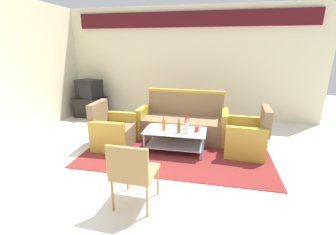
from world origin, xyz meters
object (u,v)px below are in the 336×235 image
object	(u,v)px
cup	(197,129)
wicker_chair	(132,170)
bottle_orange	(164,125)
couch	(183,123)
armchair_left	(113,132)
bottle_red	(186,123)
bottle_brown	(179,128)
bottle_clear	(187,128)
television	(89,89)
coffee_table	(175,137)
tv_stand	(91,107)
armchair_right	(247,138)

from	to	relation	value
cup	wicker_chair	world-z (taller)	wicker_chair
bottle_orange	couch	bearing A→B (deg)	72.13
armchair_left	bottle_red	size ratio (longest dim) A/B	2.96
bottle_brown	cup	bearing A→B (deg)	21.83
bottle_clear	wicker_chair	bearing A→B (deg)	-106.14
armchair_left	television	world-z (taller)	television
coffee_table	tv_stand	xyz separation A→B (m)	(-2.65, 1.73, -0.01)
wicker_chair	tv_stand	bearing A→B (deg)	128.23
bottle_brown	couch	bearing A→B (deg)	93.03
coffee_table	bottle_red	size ratio (longest dim) A/B	3.83
bottle_red	cup	xyz separation A→B (m)	(0.19, -0.09, -0.06)
armchair_right	bottle_orange	size ratio (longest dim) A/B	3.22
bottle_orange	bottle_brown	world-z (taller)	bottle_orange
armchair_left	bottle_brown	bearing A→B (deg)	84.98
armchair_left	armchair_right	world-z (taller)	same
wicker_chair	armchair_left	bearing A→B (deg)	123.75
bottle_orange	bottle_clear	distance (m)	0.43
bottle_red	cup	world-z (taller)	bottle_red
bottle_red	bottle_orange	bearing A→B (deg)	-161.67
armchair_left	bottle_clear	xyz separation A→B (m)	(1.42, -0.11, 0.22)
armchair_left	coffee_table	bearing A→B (deg)	90.22
bottle_orange	bottle_brown	distance (m)	0.30
bottle_clear	wicker_chair	distance (m)	1.56
armchair_left	coffee_table	distance (m)	1.20
armchair_right	television	xyz separation A→B (m)	(-3.91, 1.54, 0.47)
armchair_right	cup	size ratio (longest dim) A/B	8.50
coffee_table	television	xyz separation A→B (m)	(-2.65, 1.73, 0.49)
bottle_clear	bottle_brown	bearing A→B (deg)	178.30
bottle_red	wicker_chair	xyz separation A→B (m)	(-0.40, -1.71, -0.02)
bottle_red	bottle_brown	xyz separation A→B (m)	(-0.10, -0.21, -0.01)
armchair_right	bottle_red	size ratio (longest dim) A/B	2.96
wicker_chair	bottle_brown	bearing A→B (deg)	81.07
couch	armchair_right	size ratio (longest dim) A/B	2.15
bottle_orange	bottle_clear	bearing A→B (deg)	-11.70
bottle_brown	television	size ratio (longest dim) A/B	0.36
couch	armchair_right	xyz separation A→B (m)	(1.22, -0.52, -0.03)
armchair_right	tv_stand	size ratio (longest dim) A/B	1.06
bottle_orange	bottle_clear	size ratio (longest dim) A/B	1.06
armchair_right	coffee_table	bearing A→B (deg)	102.77
couch	armchair_left	xyz separation A→B (m)	(-1.24, -0.72, -0.03)
armchair_left	armchair_right	bearing A→B (deg)	94.40
coffee_table	bottle_brown	xyz separation A→B (m)	(0.08, -0.12, 0.24)
bottle_orange	armchair_left	bearing A→B (deg)	178.71
bottle_brown	wicker_chair	size ratio (longest dim) A/B	0.30
bottle_brown	bottle_clear	distance (m)	0.14
armchair_right	bottle_brown	distance (m)	1.24
armchair_left	wicker_chair	xyz separation A→B (m)	(0.99, -1.61, 0.21)
armchair_left	bottle_clear	size ratio (longest dim) A/B	3.40
cup	couch	bearing A→B (deg)	115.88
tv_stand	armchair_left	bearing A→B (deg)	-50.23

